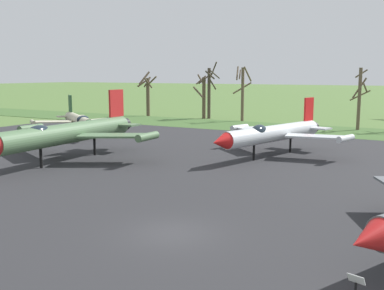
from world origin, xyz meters
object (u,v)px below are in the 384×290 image
at_px(info_placard_front_right, 356,286).
at_px(jet_fighter_rear_center, 272,133).
at_px(jet_fighter_front_left, 66,133).
at_px(jet_fighter_rear_left, 79,120).

bearing_deg(info_placard_front_right, jet_fighter_rear_center, 115.26).
height_order(jet_fighter_front_left, jet_fighter_rear_left, jet_fighter_front_left).
bearing_deg(jet_fighter_rear_left, info_placard_front_right, -35.79).
xyz_separation_m(info_placard_front_right, jet_fighter_rear_center, (-11.40, 24.17, 1.50)).
bearing_deg(jet_fighter_front_left, info_placard_front_right, -27.29).
bearing_deg(jet_fighter_rear_center, jet_fighter_front_left, -142.43).
xyz_separation_m(jet_fighter_front_left, jet_fighter_rear_left, (-10.86, 13.09, -0.59)).
distance_m(info_placard_front_right, jet_fighter_rear_center, 26.77).
relative_size(jet_fighter_front_left, jet_fighter_rear_left, 1.54).
distance_m(jet_fighter_front_left, jet_fighter_rear_left, 17.02).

